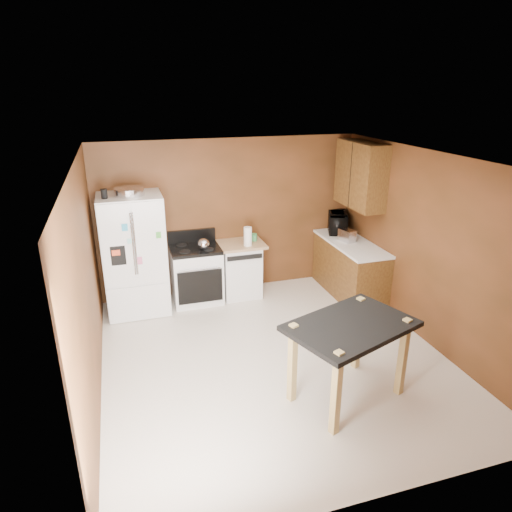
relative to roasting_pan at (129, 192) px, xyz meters
name	(u,v)px	position (x,y,z in m)	size (l,w,h in m)	color
floor	(274,357)	(1.54, -1.85, -1.85)	(4.50, 4.50, 0.00)	beige
ceiling	(277,160)	(1.54, -1.85, 0.65)	(4.50, 4.50, 0.00)	white
wall_back	(230,217)	(1.54, 0.40, -0.60)	(4.20, 4.20, 0.00)	brown
wall_front	(376,376)	(1.54, -4.10, -0.60)	(4.20, 4.20, 0.00)	brown
wall_left	(87,289)	(-0.56, -1.85, -0.60)	(4.50, 4.50, 0.00)	brown
wall_right	(427,249)	(3.64, -1.85, -0.60)	(4.50, 4.50, 0.00)	brown
roasting_pan	(129,192)	(0.00, 0.00, 0.00)	(0.42, 0.42, 0.11)	silver
pen_cup	(104,194)	(-0.33, -0.10, 0.01)	(0.09, 0.09, 0.13)	black
kettle	(204,244)	(1.01, -0.06, -0.86)	(0.18, 0.18, 0.18)	silver
paper_towel	(248,236)	(1.72, -0.04, -0.81)	(0.13, 0.13, 0.30)	white
green_canister	(254,237)	(1.87, 0.16, -0.91)	(0.10, 0.10, 0.11)	#3C9D57
toaster	(347,235)	(3.29, -0.33, -0.86)	(0.16, 0.26, 0.19)	silver
microwave	(337,223)	(3.36, 0.17, -0.80)	(0.55, 0.37, 0.30)	black
refrigerator	(135,255)	(-0.01, 0.02, -0.95)	(0.90, 0.80, 1.80)	white
gas_range	(196,274)	(0.90, 0.08, -1.39)	(0.76, 0.68, 1.10)	white
dishwasher	(240,269)	(1.62, 0.10, -1.40)	(0.78, 0.63, 0.89)	white
right_cabinets	(353,241)	(3.38, -0.37, -0.94)	(0.63, 1.58, 2.45)	brown
island	(350,335)	(2.05, -2.80, -1.07)	(1.53, 1.26, 0.94)	black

